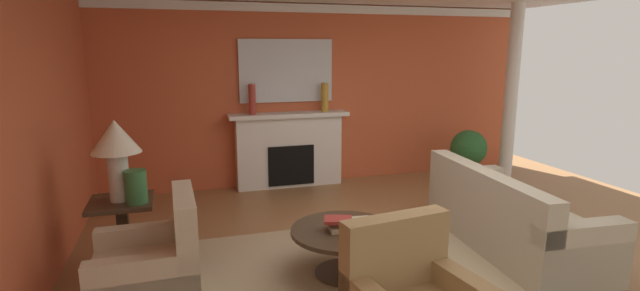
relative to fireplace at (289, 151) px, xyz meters
name	(u,v)px	position (x,y,z in m)	size (l,w,h in m)	color
ground_plane	(410,261)	(0.54, -2.92, -0.54)	(8.48, 8.48, 0.00)	olive
wall_fireplace	(319,95)	(0.54, 0.21, 0.83)	(7.13, 0.12, 2.74)	#C65633
wall_window	(21,139)	(-2.78, -2.62, 0.83)	(0.12, 6.75, 2.74)	#C65633
crown_moulding	(321,9)	(0.54, 0.13, 2.12)	(7.13, 0.08, 0.12)	white
area_rug	(345,274)	(-0.18, -2.99, -0.53)	(3.29, 2.40, 0.01)	tan
fireplace	(289,151)	(0.00, 0.00, 0.00)	(1.80, 0.35, 1.13)	white
mantel_mirror	(286,71)	(0.00, 0.12, 1.21)	(1.42, 0.04, 0.93)	silver
sofa	(508,220)	(1.69, -2.90, -0.24)	(1.05, 2.16, 0.85)	#BCB299
armchair_near_window	(152,274)	(-1.85, -3.09, -0.23)	(0.82, 0.82, 0.95)	#C1B293
coffee_table	(345,241)	(-0.18, -2.99, -0.20)	(1.00, 1.00, 0.45)	#3D2D1E
side_table	(124,231)	(-2.13, -2.32, -0.14)	(0.56, 0.56, 0.70)	#3D2D1E
table_lamp	(116,145)	(-2.13, -2.32, 0.69)	(0.44, 0.44, 0.75)	beige
vase_on_side_table	(136,187)	(-1.98, -2.44, 0.31)	(0.19, 0.19, 0.30)	#33703D
vase_mantel_left	(252,99)	(-0.55, -0.05, 0.82)	(0.10, 0.10, 0.44)	#9E3328
vase_mantel_right	(325,97)	(0.55, -0.05, 0.81)	(0.11, 0.11, 0.43)	#B7892D
book_red_cover	(342,228)	(-0.21, -3.01, -0.07)	(0.24, 0.17, 0.05)	tan
book_art_folio	(358,222)	(-0.06, -3.02, -0.02)	(0.23, 0.17, 0.05)	tan
book_small_novel	(338,220)	(-0.25, -3.02, 0.02)	(0.25, 0.19, 0.03)	maroon
potted_plant	(468,152)	(2.73, -0.62, -0.05)	(0.56, 0.56, 0.83)	#333333
column_white	(511,96)	(3.28, -0.82, 0.83)	(0.20, 0.20, 2.74)	white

